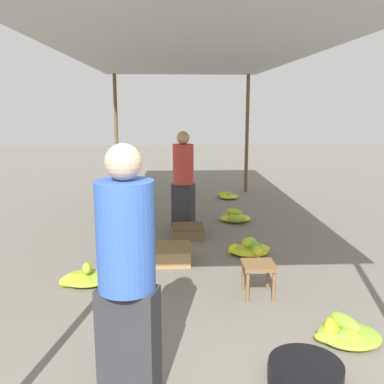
{
  "coord_description": "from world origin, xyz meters",
  "views": [
    {
      "loc": [
        -0.26,
        -1.85,
        2.01
      ],
      "look_at": [
        0.0,
        3.39,
        0.94
      ],
      "focal_mm": 40.0,
      "sensor_mm": 36.0,
      "label": 1
    }
  ],
  "objects": [
    {
      "name": "banana_pile_left_0",
      "position": [
        -0.93,
        4.39,
        0.1
      ],
      "size": [
        0.49,
        0.37,
        0.28
      ],
      "color": "#7DB636",
      "rests_on": "ground"
    },
    {
      "name": "banana_pile_right_1",
      "position": [
        0.85,
        5.38,
        0.08
      ],
      "size": [
        0.53,
        0.54,
        0.22
      ],
      "color": "#C8D428",
      "rests_on": "ground"
    },
    {
      "name": "crate_near",
      "position": [
        -0.01,
        4.5,
        0.09
      ],
      "size": [
        0.48,
        0.48,
        0.18
      ],
      "color": "brown",
      "rests_on": "ground"
    },
    {
      "name": "banana_pile_left_3",
      "position": [
        -1.21,
        2.82,
        0.06
      ],
      "size": [
        0.72,
        0.51,
        0.23
      ],
      "color": "yellow",
      "rests_on": "ground"
    },
    {
      "name": "shopper_walking_mid",
      "position": [
        -0.06,
        5.05,
        0.83
      ],
      "size": [
        0.45,
        0.45,
        1.6
      ],
      "color": "#2D2D33",
      "rests_on": "ground"
    },
    {
      "name": "crate_mid",
      "position": [
        -0.26,
        3.42,
        0.11
      ],
      "size": [
        0.49,
        0.49,
        0.22
      ],
      "color": "#9E7A4C",
      "rests_on": "ground"
    },
    {
      "name": "canopy_post_back_right",
      "position": [
        1.49,
        7.96,
        1.34
      ],
      "size": [
        0.08,
        0.08,
        2.68
      ],
      "primitive_type": "cylinder",
      "color": "brown",
      "rests_on": "ground"
    },
    {
      "name": "canopy_tarp",
      "position": [
        0.0,
        4.13,
        2.7
      ],
      "size": [
        3.38,
        8.06,
        0.04
      ],
      "primitive_type": "cube",
      "color": "#B2B2B7",
      "rests_on": "canopy_post_front_left"
    },
    {
      "name": "vendor_foreground",
      "position": [
        -0.55,
        0.8,
        0.92
      ],
      "size": [
        0.47,
        0.47,
        1.78
      ],
      "color": "#2D2D33",
      "rests_on": "ground"
    },
    {
      "name": "banana_pile_right_3",
      "position": [
        1.24,
        1.48,
        0.07
      ],
      "size": [
        0.61,
        0.55,
        0.21
      ],
      "color": "#90BE32",
      "rests_on": "ground"
    },
    {
      "name": "basin_black",
      "position": [
        0.7,
        0.89,
        0.09
      ],
      "size": [
        0.54,
        0.54,
        0.18
      ],
      "color": "black",
      "rests_on": "ground"
    },
    {
      "name": "stool",
      "position": [
        0.66,
        2.38,
        0.3
      ],
      "size": [
        0.34,
        0.34,
        0.37
      ],
      "color": "brown",
      "rests_on": "ground"
    },
    {
      "name": "banana_pile_left_1",
      "position": [
        -0.99,
        5.08,
        0.09
      ],
      "size": [
        0.53,
        0.36,
        0.24
      ],
      "color": "#AAC82E",
      "rests_on": "ground"
    },
    {
      "name": "banana_pile_right_0",
      "position": [
        0.81,
        3.66,
        0.09
      ],
      "size": [
        0.6,
        0.53,
        0.23
      ],
      "color": "#BED02A",
      "rests_on": "ground"
    },
    {
      "name": "banana_pile_right_2",
      "position": [
        0.96,
        7.22,
        0.07
      ],
      "size": [
        0.48,
        0.35,
        0.16
      ],
      "color": "#A2C52F",
      "rests_on": "ground"
    },
    {
      "name": "canopy_post_back_left",
      "position": [
        -1.49,
        7.96,
        1.34
      ],
      "size": [
        0.08,
        0.08,
        2.68
      ],
      "primitive_type": "cylinder",
      "color": "brown",
      "rests_on": "ground"
    },
    {
      "name": "banana_pile_left_2",
      "position": [
        -0.95,
        6.03,
        0.1
      ],
      "size": [
        0.4,
        0.35,
        0.26
      ],
      "color": "#90BE32",
      "rests_on": "ground"
    }
  ]
}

